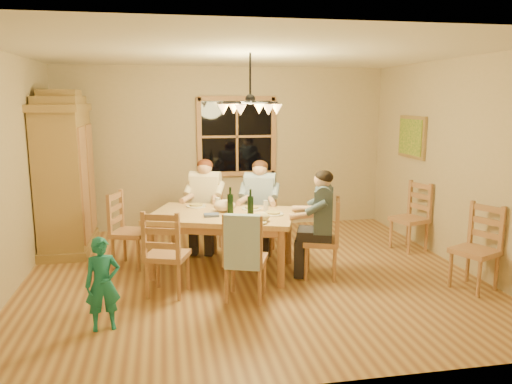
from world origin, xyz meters
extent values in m
plane|color=brown|center=(0.00, 0.00, 0.00)|extent=(5.50, 5.50, 0.00)
cube|color=white|center=(0.00, 0.00, 2.70)|extent=(5.50, 5.00, 0.02)
cube|color=tan|center=(0.00, 2.50, 1.35)|extent=(5.50, 0.02, 2.70)
cube|color=tan|center=(-2.75, 0.00, 1.35)|extent=(0.02, 5.00, 2.70)
cube|color=tan|center=(2.75, 0.00, 1.35)|extent=(0.02, 5.00, 2.70)
cube|color=black|center=(0.20, 2.48, 1.55)|extent=(1.20, 0.03, 1.20)
cube|color=#9E6C46|center=(0.20, 2.46, 1.55)|extent=(1.30, 0.06, 1.30)
cube|color=olive|center=(2.72, 1.20, 1.60)|extent=(0.04, 0.78, 0.64)
cube|color=#1E6B2D|center=(2.69, 1.20, 1.60)|extent=(0.02, 0.68, 0.54)
cylinder|color=black|center=(0.00, 0.00, 2.44)|extent=(0.02, 0.02, 0.53)
sphere|color=black|center=(0.00, 0.00, 2.17)|extent=(0.12, 0.12, 0.12)
cylinder|color=black|center=(0.16, 0.00, 2.13)|extent=(0.34, 0.02, 0.02)
cone|color=#FFB259|center=(0.32, 0.00, 2.05)|extent=(0.13, 0.13, 0.12)
cylinder|color=black|center=(0.08, 0.14, 2.13)|extent=(0.19, 0.31, 0.02)
cone|color=#FFB259|center=(0.16, 0.28, 2.05)|extent=(0.13, 0.13, 0.12)
cylinder|color=black|center=(-0.08, 0.14, 2.13)|extent=(0.19, 0.31, 0.02)
cone|color=#FFB259|center=(-0.16, 0.28, 2.05)|extent=(0.13, 0.13, 0.12)
cylinder|color=black|center=(-0.16, 0.00, 2.13)|extent=(0.34, 0.02, 0.02)
cone|color=#FFB259|center=(-0.32, 0.00, 2.05)|extent=(0.13, 0.13, 0.12)
cylinder|color=black|center=(-0.08, -0.14, 2.13)|extent=(0.19, 0.31, 0.02)
cone|color=#FFB259|center=(-0.16, -0.28, 2.05)|extent=(0.13, 0.13, 0.12)
cylinder|color=black|center=(0.08, -0.14, 2.13)|extent=(0.19, 0.31, 0.02)
cone|color=#FFB259|center=(0.16, -0.28, 2.05)|extent=(0.13, 0.13, 0.12)
cube|color=olive|center=(-2.43, 1.60, 1.00)|extent=(0.60, 1.30, 2.00)
cube|color=olive|center=(-2.43, 1.60, 2.05)|extent=(0.66, 1.40, 0.10)
cube|color=olive|center=(-2.43, 1.60, 2.15)|extent=(0.58, 1.00, 0.12)
cube|color=olive|center=(-2.43, 1.60, 2.25)|extent=(0.52, 0.55, 0.10)
cube|color=#9E6C46|center=(-2.12, 1.27, 1.00)|extent=(0.03, 0.55, 1.60)
cube|color=#9E6C46|center=(-2.12, 1.93, 1.00)|extent=(0.03, 0.55, 1.60)
cube|color=olive|center=(-2.43, 1.60, 0.06)|extent=(0.66, 1.40, 0.12)
cube|color=tan|center=(-0.32, 0.21, 0.73)|extent=(2.04, 1.62, 0.06)
cube|color=#9E6C46|center=(-0.32, 0.21, 0.65)|extent=(1.85, 1.43, 0.10)
cylinder|color=#9E6C46|center=(-1.21, 0.05, 0.35)|extent=(0.09, 0.09, 0.70)
cylinder|color=#9E6C46|center=(0.28, -0.48, 0.35)|extent=(0.09, 0.09, 0.70)
cylinder|color=#9E6C46|center=(-0.92, 0.89, 0.35)|extent=(0.09, 0.09, 0.70)
cylinder|color=#9E6C46|center=(0.57, 0.36, 0.35)|extent=(0.09, 0.09, 0.70)
cube|color=#9E6C46|center=(-0.46, 1.15, 0.45)|extent=(0.56, 0.54, 0.06)
cube|color=#9E6C46|center=(-0.46, 1.15, 0.72)|extent=(0.37, 0.17, 0.54)
cube|color=#9E6C46|center=(0.29, 0.88, 0.45)|extent=(0.56, 0.54, 0.06)
cube|color=#9E6C46|center=(0.29, 0.88, 0.72)|extent=(0.37, 0.17, 0.54)
cube|color=#9E6C46|center=(-1.02, -0.44, 0.45)|extent=(0.56, 0.54, 0.06)
cube|color=#9E6C46|center=(-1.02, -0.44, 0.72)|extent=(0.37, 0.17, 0.54)
cube|color=#9E6C46|center=(-0.18, -0.73, 0.45)|extent=(0.56, 0.54, 0.06)
cube|color=#9E6C46|center=(-0.18, -0.73, 0.72)|extent=(0.37, 0.17, 0.54)
cube|color=#9E6C46|center=(-1.48, 0.62, 0.45)|extent=(0.54, 0.56, 0.06)
cube|color=#9E6C46|center=(-1.48, 0.62, 0.72)|extent=(0.17, 0.37, 0.54)
cube|color=#9E6C46|center=(0.85, -0.21, 0.45)|extent=(0.54, 0.56, 0.06)
cube|color=#9E6C46|center=(0.85, -0.21, 0.72)|extent=(0.17, 0.37, 0.54)
cube|color=beige|center=(-0.46, 1.15, 0.84)|extent=(0.45, 0.34, 0.52)
cube|color=#262328|center=(-0.46, 1.15, 0.53)|extent=(0.50, 0.52, 0.14)
sphere|color=tan|center=(-0.46, 1.15, 1.22)|extent=(0.21, 0.21, 0.21)
ellipsoid|color=#592614|center=(-0.46, 1.15, 1.25)|extent=(0.22, 0.22, 0.17)
cube|color=#355C94|center=(0.29, 0.88, 0.84)|extent=(0.45, 0.34, 0.52)
cube|color=#262328|center=(0.29, 0.88, 0.53)|extent=(0.50, 0.52, 0.14)
sphere|color=tan|center=(0.29, 0.88, 1.22)|extent=(0.21, 0.21, 0.21)
ellipsoid|color=#381E11|center=(0.29, 0.88, 1.25)|extent=(0.22, 0.22, 0.17)
cube|color=#3E5063|center=(0.85, -0.21, 0.84)|extent=(0.34, 0.45, 0.52)
cube|color=#262328|center=(0.85, -0.21, 0.53)|extent=(0.52, 0.50, 0.14)
sphere|color=tan|center=(0.85, -0.21, 1.22)|extent=(0.21, 0.21, 0.21)
ellipsoid|color=black|center=(0.85, -0.21, 1.25)|extent=(0.22, 0.22, 0.17)
cube|color=#A2BFDC|center=(-0.25, -0.91, 0.70)|extent=(0.39, 0.22, 0.58)
cylinder|color=black|center=(-0.22, 0.19, 0.93)|extent=(0.08, 0.08, 0.33)
cylinder|color=black|center=(0.00, 0.01, 0.93)|extent=(0.08, 0.08, 0.33)
cylinder|color=white|center=(-0.62, 0.65, 0.77)|extent=(0.26, 0.26, 0.02)
cylinder|color=white|center=(0.08, 0.36, 0.77)|extent=(0.26, 0.26, 0.02)
cylinder|color=white|center=(0.28, 0.01, 0.77)|extent=(0.26, 0.26, 0.02)
cylinder|color=silver|center=(-0.35, 0.52, 0.83)|extent=(0.06, 0.06, 0.14)
cylinder|color=silver|center=(0.24, 0.21, 0.83)|extent=(0.06, 0.06, 0.14)
ellipsoid|color=#D0C08A|center=(0.08, -0.30, 0.82)|extent=(0.20, 0.20, 0.11)
cube|color=#4A5889|center=(-0.47, 0.07, 0.78)|extent=(0.22, 0.19, 0.03)
ellipsoid|color=beige|center=(-0.28, 0.30, 0.84)|extent=(0.28, 0.22, 0.15)
imported|color=#1B7C7C|center=(-1.63, -1.21, 0.45)|extent=(0.36, 0.27, 0.90)
cube|color=#9E6C46|center=(2.45, -0.93, 0.45)|extent=(0.56, 0.57, 0.06)
cube|color=#9E6C46|center=(2.45, -0.93, 0.72)|extent=(0.20, 0.37, 0.54)
cube|color=#9E6C46|center=(2.45, 0.63, 0.45)|extent=(0.54, 0.55, 0.06)
cube|color=#9E6C46|center=(2.45, 0.63, 0.72)|extent=(0.17, 0.38, 0.54)
camera|label=1|loc=(-1.03, -5.87, 2.17)|focal=35.00mm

